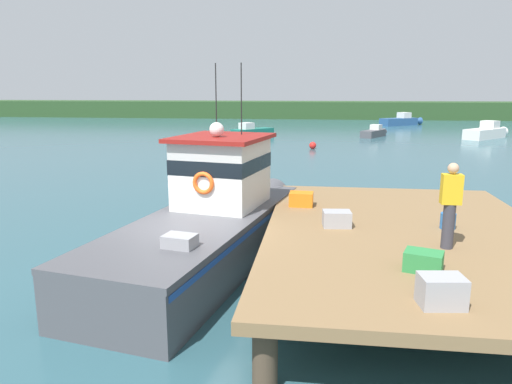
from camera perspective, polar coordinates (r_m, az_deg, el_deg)
The scene contains 16 objects.
ground_plane at distance 11.24m, azimuth -7.88°, elevation -9.54°, with size 200.00×200.00×0.00m, color #2D5660.
dock at distance 10.69m, azimuth 17.71°, elevation -5.09°, with size 6.00×9.00×1.20m.
main_fishing_boat at distance 11.84m, azimuth -5.19°, elevation -3.21°, with size 4.06×9.97×4.80m.
crate_stack_near_edge at distance 10.55m, azimuth 9.66°, elevation -3.19°, with size 0.60×0.44×0.35m, color #9E9EA3.
crate_stack_mid_dock at distance 7.17m, azimuth 21.33°, elevation -11.00°, with size 0.60×0.44×0.43m, color #9E9EA3.
crate_single_far at distance 12.29m, azimuth 5.43°, elevation -0.86°, with size 0.60×0.44×0.36m, color orange.
crate_single_by_cleat at distance 8.40m, azimuth 19.41°, elevation -7.83°, with size 0.60×0.44×0.33m, color #2D8442.
bait_bucket at distance 11.06m, azimuth 22.01°, elevation -3.23°, with size 0.32×0.32×0.34m, color #2866B2.
deckhand_by_the_boat at distance 9.54m, azimuth 22.24°, elevation -1.33°, with size 0.36×0.22×1.63m.
moored_boat_far_left at distance 44.14m, azimuth 14.02°, elevation 6.92°, with size 2.73×4.07×1.06m.
moored_boat_outer_mooring at distance 42.39m, azimuth -0.78°, elevation 7.19°, with size 4.07×4.51×1.29m.
moored_boat_far_right at distance 45.90m, azimuth 25.94°, elevation 6.44°, with size 4.91×5.07×1.50m.
moored_boat_near_channel at distance 59.08m, azimuth 17.01°, elevation 8.15°, with size 5.45×4.42×1.50m.
mooring_buoy_channel_marker at distance 34.54m, azimuth -8.53°, elevation 5.53°, with size 0.43×0.43×0.43m, color #EA5B19.
mooring_buoy_outer at distance 34.16m, azimuth 6.81°, elevation 5.57°, with size 0.50×0.50×0.50m, color red.
far_shoreline at distance 72.17m, azimuth 5.32°, elevation 9.80°, with size 120.00×8.00×2.40m, color #284723.
Camera 1 is at (2.86, -10.05, 4.14)m, focal length 33.39 mm.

